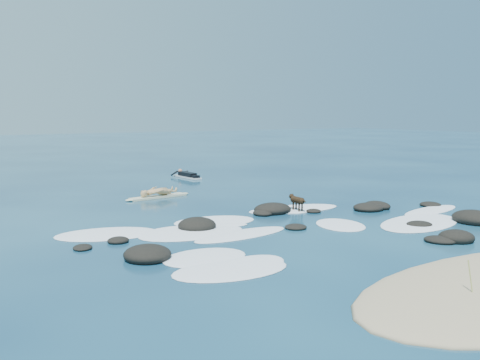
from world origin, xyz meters
TOP-DOWN VIEW (x-y plane):
  - ground at (0.00, 0.00)m, footprint 160.00×160.00m
  - reef_rocks at (0.85, -1.35)m, footprint 14.19×7.49m
  - breaking_foam at (-1.46, -0.96)m, footprint 14.81×7.52m
  - standing_surfer_rig at (-1.84, 6.75)m, footprint 3.10×0.92m
  - paddling_surfer_rig at (2.32, 12.42)m, footprint 1.13×2.53m
  - dog at (1.19, 1.08)m, footprint 0.27×1.02m

SIDE VIEW (x-z plane):
  - ground at x=0.00m, z-range 0.00..0.00m
  - breaking_foam at x=-1.46m, z-range -0.05..0.07m
  - reef_rocks at x=0.85m, z-range -0.17..0.38m
  - paddling_surfer_rig at x=2.32m, z-range -0.07..0.37m
  - dog at x=1.19m, z-range 0.11..0.75m
  - standing_surfer_rig at x=-1.84m, z-range -0.19..1.58m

